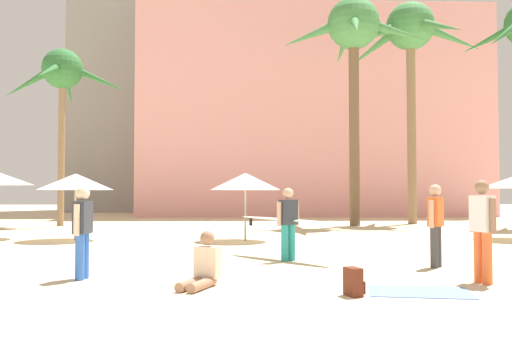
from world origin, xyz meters
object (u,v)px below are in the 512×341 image
cafe_umbrella_0 (76,182)px  palm_tree_far_left (410,38)px  backpack (354,282)px  beach_towel (419,292)px  person_mid_right (203,268)px  person_near_left (83,228)px  cafe_umbrella_1 (245,182)px  person_mid_center (288,220)px  palm_tree_center (62,77)px  palm_tree_far_right (353,36)px  person_near_right (436,222)px  person_far_left (482,227)px

cafe_umbrella_0 → palm_tree_far_left: bearing=31.3°
palm_tree_far_left → backpack: (-6.68, -17.85, -8.78)m
palm_tree_far_left → beach_towel: palm_tree_far_left is taller
backpack → person_mid_right: 2.45m
backpack → person_near_left: (-4.46, 1.69, 0.69)m
cafe_umbrella_1 → person_mid_center: (0.88, -4.95, -0.97)m
beach_towel → person_near_left: size_ratio=0.93×
palm_tree_center → cafe_umbrella_1: (8.18, -7.59, -4.87)m
person_near_left → palm_tree_far_right: bearing=69.2°
backpack → beach_towel: bearing=-3.7°
cafe_umbrella_1 → backpack: size_ratio=5.30×
person_near_right → person_near_left: person_near_right is taller
palm_tree_far_left → beach_towel: 20.53m
palm_tree_far_left → person_mid_center: palm_tree_far_left is taller
cafe_umbrella_0 → person_mid_right: 10.00m
palm_tree_far_right → cafe_umbrella_0: size_ratio=4.37×
person_far_left → beach_towel: bearing=12.4°
beach_towel → person_near_right: (1.27, 2.72, 0.92)m
backpack → person_near_left: 4.82m
person_mid_center → cafe_umbrella_1: bearing=157.3°
palm_tree_far_left → person_near_right: size_ratio=6.35×
palm_tree_far_right → palm_tree_center: bearing=178.4°
backpack → person_mid_right: (-2.28, 0.87, 0.11)m
cafe_umbrella_0 → person_mid_center: (6.31, -5.36, -0.97)m
beach_towel → person_far_left: bearing=29.2°
palm_tree_center → cafe_umbrella_0: bearing=-69.0°
palm_tree_center → person_near_left: (5.19, -15.09, -5.84)m
person_near_right → backpack: bearing=90.5°
person_far_left → person_near_left: (-6.86, 0.68, -0.06)m
palm_tree_center → palm_tree_far_left: bearing=3.7°
beach_towel → cafe_umbrella_1: bearing=105.8°
person_mid_right → cafe_umbrella_0: bearing=-130.4°
backpack → person_near_right: (2.33, 2.97, 0.72)m
person_mid_center → person_mid_right: (-1.70, -3.37, -0.58)m
person_near_right → beach_towel: bearing=103.6°
palm_tree_far_right → cafe_umbrella_0: 14.21m
palm_tree_far_left → person_far_left: palm_tree_far_left is taller
cafe_umbrella_1 → beach_towel: 9.47m
cafe_umbrella_0 → person_near_left: cafe_umbrella_0 is taller
palm_tree_far_right → person_mid_right: (-5.86, -15.54, -8.33)m
cafe_umbrella_1 → person_mid_center: size_ratio=0.85×
cafe_umbrella_0 → person_near_right: bearing=-35.7°
palm_tree_far_left → person_far_left: bearing=-104.2°
cafe_umbrella_1 → backpack: (1.46, -9.20, -1.66)m
cafe_umbrella_1 → person_near_right: (3.79, -6.22, -0.94)m
cafe_umbrella_1 → person_far_left: cafe_umbrella_1 is taller
person_mid_center → person_near_right: 3.18m
beach_towel → person_near_right: 3.14m
person_near_right → palm_tree_far_right: bearing=-56.7°
palm_tree_center → backpack: 20.43m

